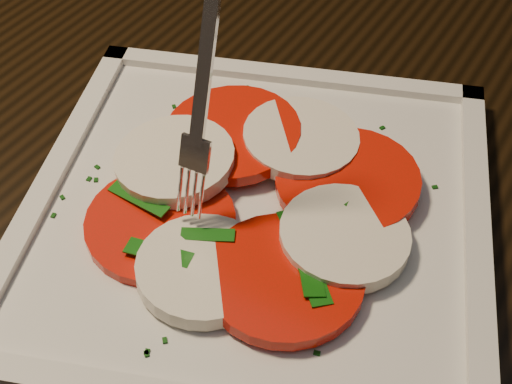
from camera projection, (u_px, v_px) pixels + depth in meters
table at (160, 294)px, 0.53m from camera, size 1.28×0.93×0.75m
plate at (256, 217)px, 0.44m from camera, size 0.34×0.34×0.01m
caprese_salad at (256, 199)px, 0.43m from camera, size 0.21×0.23×0.02m
fork at (210, 77)px, 0.38m from camera, size 0.02×0.06×0.15m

